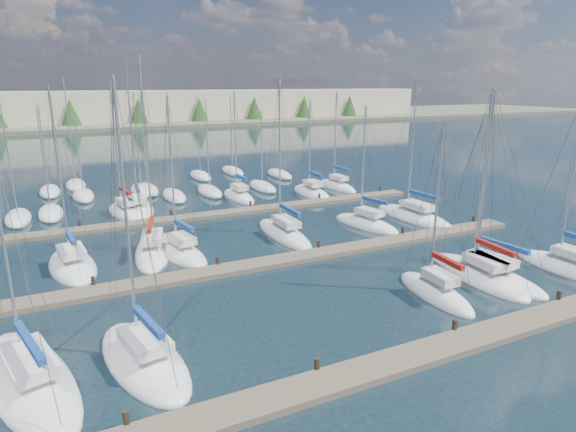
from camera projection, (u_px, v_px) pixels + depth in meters
name	position (u px, v px, depth m)	size (l,w,h in m)	color
ground	(154.00, 168.00, 72.26)	(400.00, 400.00, 0.00)	#192B33
dock_near	(402.00, 360.00, 22.00)	(44.00, 1.93, 1.10)	#6B5E4C
dock_mid	(276.00, 261.00, 34.13)	(44.00, 1.93, 1.10)	#6B5E4C
dock_far	(215.00, 214.00, 46.25)	(44.00, 1.93, 1.10)	#6B5E4C
sailboat_k	(284.00, 234.00, 40.28)	(2.53, 9.04, 13.66)	white
sailboat_e	(480.00, 276.00, 31.41)	(3.29, 8.26, 12.90)	white
sailboat_p	(239.00, 196.00, 53.37)	(2.41, 7.08, 12.21)	white
sailboat_c	(144.00, 359.00, 22.01)	(4.40, 8.47, 13.45)	white
sailboat_l	(366.00, 224.00, 43.04)	(3.90, 7.62, 11.29)	white
sailboat_d	(435.00, 293.00, 28.95)	(2.59, 6.70, 11.11)	white
sailboat_f	(485.00, 274.00, 31.81)	(3.36, 9.06, 12.68)	white
sailboat_b	(30.00, 379.00, 20.54)	(5.53, 10.49, 13.58)	white
sailboat_j	(180.00, 253.00, 35.77)	(3.85, 7.53, 12.28)	white
sailboat_o	(138.00, 209.00, 48.02)	(3.61, 8.19, 14.86)	white
sailboat_q	(312.00, 193.00, 55.25)	(3.10, 7.83, 11.33)	white
sailboat_h	(72.00, 266.00, 33.26)	(3.70, 7.95, 13.00)	white
sailboat_m	(414.00, 216.00, 45.44)	(3.45, 9.85, 13.34)	white
sailboat_i	(154.00, 250.00, 36.37)	(4.77, 9.66, 15.03)	white
sailboat_r	(337.00, 186.00, 58.59)	(2.48, 7.33, 12.10)	white
sailboat_n	(124.00, 212.00, 46.74)	(3.33, 7.57, 13.35)	white
sailboat_g	(567.00, 268.00, 32.86)	(2.82, 7.58, 12.70)	white
distant_boats	(144.00, 190.00, 56.29)	(36.93, 20.75, 13.30)	#9EA0A5
shoreline	(47.00, 100.00, 142.41)	(400.00, 60.00, 38.00)	#666B51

